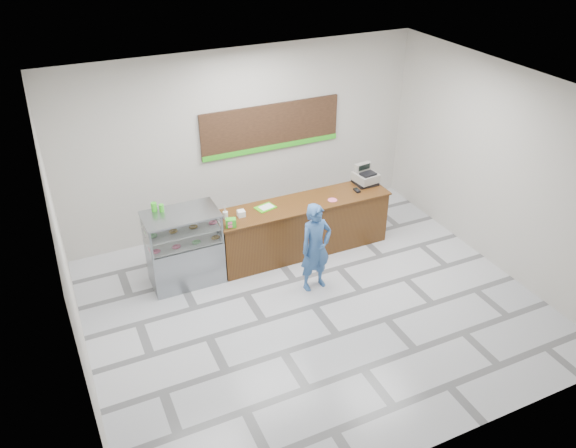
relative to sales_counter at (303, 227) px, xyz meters
name	(u,v)px	position (x,y,z in m)	size (l,w,h in m)	color
floor	(314,306)	(-0.55, -1.55, -0.52)	(7.00, 7.00, 0.00)	silver
back_wall	(244,141)	(-0.55, 1.45, 1.23)	(7.00, 7.00, 0.00)	beige
ceiling	(320,97)	(-0.55, -1.55, 2.98)	(7.00, 7.00, 0.00)	silver
sales_counter	(303,227)	(0.00, 0.00, 0.00)	(3.26, 0.76, 1.03)	#583112
display_case	(184,247)	(-2.22, 0.00, 0.16)	(1.22, 0.72, 1.33)	gray
menu_board	(271,128)	(0.00, 1.41, 1.42)	(2.80, 0.06, 0.90)	black
cash_register	(365,177)	(1.39, 0.18, 0.65)	(0.44, 0.46, 0.37)	black
card_terminal	(357,190)	(1.08, -0.04, 0.53)	(0.08, 0.16, 0.04)	black
serving_tray	(265,207)	(-0.70, 0.09, 0.52)	(0.39, 0.32, 0.02)	#49CF18
napkin_box	(241,213)	(-1.18, 0.00, 0.57)	(0.12, 0.12, 0.11)	white
straw_cup	(225,215)	(-1.45, 0.04, 0.58)	(0.09, 0.09, 0.13)	silver
promo_box	(231,223)	(-1.46, -0.26, 0.59)	(0.17, 0.11, 0.15)	green
donut_decal	(332,200)	(0.51, -0.15, 0.52)	(0.17, 0.17, 0.00)	pink
green_cup_left	(154,207)	(-2.58, 0.26, 0.89)	(0.10, 0.10, 0.15)	green
green_cup_right	(162,208)	(-2.47, 0.20, 0.88)	(0.08, 0.08, 0.12)	green
customer	(316,247)	(-0.30, -1.07, 0.27)	(0.57, 0.38, 1.57)	#345E9B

